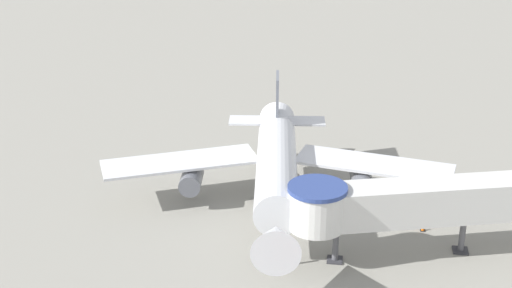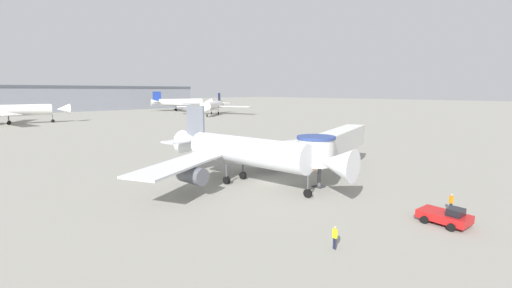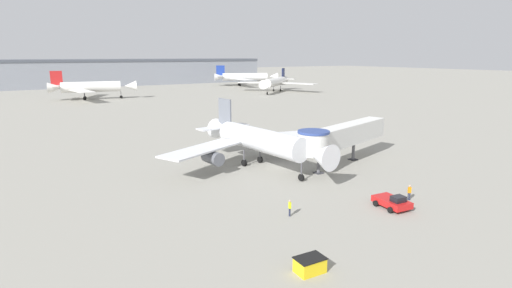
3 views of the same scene
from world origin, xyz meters
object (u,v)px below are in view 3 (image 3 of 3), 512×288
(service_container_yellow, at_px, (310,265))
(main_airplane, at_px, (258,140))
(ground_crew_marshaller, at_px, (290,207))
(ground_crew_wing_walker, at_px, (409,191))
(jet_bridge, at_px, (340,136))
(background_jet_red_tail, at_px, (89,87))
(traffic_cone_apron_front, at_px, (408,206))
(background_jet_navy_tail, at_px, (276,82))
(pushback_tug_red, at_px, (392,202))
(traffic_cone_starboard_wing, at_px, (328,156))
(background_jet_blue_tail, at_px, (243,77))

(service_container_yellow, bearing_deg, main_airplane, 65.77)
(ground_crew_marshaller, distance_m, ground_crew_wing_walker, 13.96)
(jet_bridge, bearing_deg, background_jet_red_tail, 81.20)
(ground_crew_marshaller, bearing_deg, ground_crew_wing_walker, -88.10)
(main_airplane, xyz_separation_m, traffic_cone_apron_front, (4.48, -21.69, -3.40))
(background_jet_navy_tail, bearing_deg, ground_crew_wing_walker, -67.68)
(jet_bridge, distance_m, pushback_tug_red, 16.71)
(traffic_cone_starboard_wing, bearing_deg, main_airplane, 171.42)
(pushback_tug_red, distance_m, traffic_cone_starboard_wing, 20.47)
(ground_crew_wing_walker, bearing_deg, main_airplane, -44.43)
(ground_crew_wing_walker, height_order, background_jet_blue_tail, background_jet_blue_tail)
(ground_crew_marshaller, relative_size, ground_crew_wing_walker, 0.98)
(service_container_yellow, distance_m, background_jet_blue_tail, 180.12)
(traffic_cone_starboard_wing, bearing_deg, background_jet_navy_tail, 59.80)
(service_container_yellow, xyz_separation_m, background_jet_blue_tail, (85.24, 158.63, 3.92))
(background_jet_blue_tail, bearing_deg, traffic_cone_apron_front, 177.45)
(ground_crew_marshaller, bearing_deg, pushback_tug_red, -95.18)
(traffic_cone_starboard_wing, relative_size, ground_crew_marshaller, 0.39)
(traffic_cone_apron_front, bearing_deg, ground_crew_wing_walker, 36.47)
(traffic_cone_starboard_wing, distance_m, ground_crew_wing_walker, 18.83)
(pushback_tug_red, xyz_separation_m, traffic_cone_apron_front, (1.04, -1.14, -0.31))
(pushback_tug_red, xyz_separation_m, background_jet_blue_tail, (70.17, 153.35, 3.83))
(traffic_cone_apron_front, distance_m, background_jet_blue_tail, 169.30)
(ground_crew_wing_walker, xyz_separation_m, background_jet_red_tail, (-11.72, 124.12, 3.46))
(traffic_cone_starboard_wing, bearing_deg, ground_crew_wing_walker, -104.43)
(jet_bridge, height_order, pushback_tug_red, jet_bridge)
(pushback_tug_red, bearing_deg, main_airplane, 104.72)
(main_airplane, bearing_deg, traffic_cone_apron_front, -85.22)
(pushback_tug_red, bearing_deg, background_jet_navy_tail, 66.07)
(main_airplane, relative_size, traffic_cone_starboard_wing, 44.36)
(pushback_tug_red, bearing_deg, traffic_cone_apron_front, -42.45)
(traffic_cone_starboard_wing, relative_size, ground_crew_wing_walker, 0.38)
(background_jet_navy_tail, height_order, background_jet_red_tail, background_jet_red_tail)
(pushback_tug_red, xyz_separation_m, traffic_cone_starboard_wing, (8.06, 18.81, -0.36))
(service_container_yellow, relative_size, background_jet_red_tail, 0.07)
(traffic_cone_starboard_wing, bearing_deg, jet_bridge, -111.43)
(main_airplane, height_order, ground_crew_marshaller, main_airplane)
(traffic_cone_apron_front, bearing_deg, background_jet_blue_tail, 65.89)
(traffic_cone_starboard_wing, distance_m, background_jet_red_tail, 107.23)
(ground_crew_marshaller, xyz_separation_m, background_jet_navy_tail, (74.43, 111.52, 3.27))
(ground_crew_marshaller, height_order, ground_crew_wing_walker, ground_crew_wing_walker)
(main_airplane, bearing_deg, background_jet_red_tail, 85.79)
(pushback_tug_red, relative_size, background_jet_red_tail, 0.12)
(jet_bridge, relative_size, background_jet_navy_tail, 0.67)
(ground_crew_marshaller, bearing_deg, background_jet_red_tail, 14.21)
(service_container_yellow, xyz_separation_m, background_jet_red_tail, (6.73, 129.99, 3.87))
(background_jet_red_tail, bearing_deg, ground_crew_wing_walker, -163.76)
(pushback_tug_red, xyz_separation_m, ground_crew_wing_walker, (3.37, 0.59, 0.31))
(background_jet_red_tail, bearing_deg, service_container_yellow, -172.11)
(main_airplane, bearing_deg, background_jet_blue_tail, 54.10)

